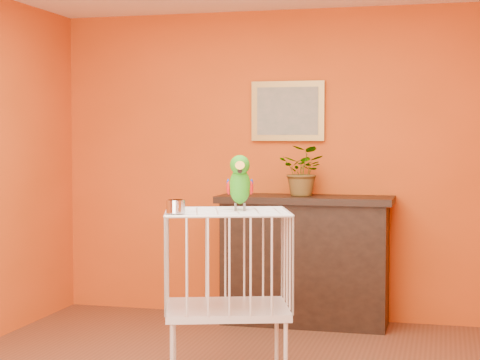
# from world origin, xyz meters

# --- Properties ---
(room_shell) EXTENTS (4.50, 4.50, 4.50)m
(room_shell) POSITION_xyz_m (0.00, 0.00, 1.58)
(room_shell) COLOR #D85014
(room_shell) RESTS_ON ground
(console_cabinet) EXTENTS (1.42, 0.51, 1.05)m
(console_cabinet) POSITION_xyz_m (0.19, 2.00, 0.53)
(console_cabinet) COLOR black
(console_cabinet) RESTS_ON ground
(potted_plant) EXTENTS (0.45, 0.48, 0.32)m
(potted_plant) POSITION_xyz_m (0.17, 2.05, 1.21)
(potted_plant) COLOR #26722D
(potted_plant) RESTS_ON console_cabinet
(framed_picture) EXTENTS (0.62, 0.04, 0.50)m
(framed_picture) POSITION_xyz_m (0.00, 2.22, 1.75)
(framed_picture) COLOR #A5813B
(framed_picture) RESTS_ON room_shell
(birdcage) EXTENTS (0.84, 0.74, 1.10)m
(birdcage) POSITION_xyz_m (0.05, 0.09, 0.57)
(birdcage) COLOR beige
(birdcage) RESTS_ON ground
(feed_cup) EXTENTS (0.11, 0.11, 0.07)m
(feed_cup) POSITION_xyz_m (-0.18, -0.16, 1.14)
(feed_cup) COLOR silver
(feed_cup) RESTS_ON birdcage
(parrot) EXTENTS (0.17, 0.30, 0.33)m
(parrot) POSITION_xyz_m (0.12, 0.14, 1.26)
(parrot) COLOR #59544C
(parrot) RESTS_ON birdcage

